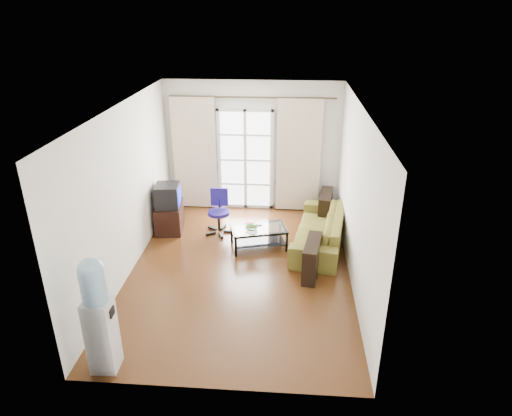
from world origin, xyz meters
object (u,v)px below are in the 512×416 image
at_px(sofa, 319,229).
at_px(task_chair, 219,220).
at_px(coffee_table, 259,235).
at_px(tv_stand, 169,217).
at_px(water_cooler, 98,314).
at_px(crt_tv, 167,196).

distance_m(sofa, task_chair, 1.93).
relative_size(coffee_table, tv_stand, 1.49).
height_order(task_chair, water_cooler, water_cooler).
height_order(sofa, tv_stand, sofa).
height_order(coffee_table, water_cooler, water_cooler).
xyz_separation_m(coffee_table, task_chair, (-0.80, 0.56, -0.00)).
xyz_separation_m(tv_stand, task_chair, (0.98, -0.03, -0.02)).
distance_m(crt_tv, water_cooler, 3.64).
relative_size(sofa, crt_tv, 4.23).
distance_m(tv_stand, task_chair, 0.98).
height_order(sofa, task_chair, task_chair).
distance_m(sofa, water_cooler, 4.33).
bearing_deg(coffee_table, task_chair, 145.38).
relative_size(crt_tv, water_cooler, 0.34).
xyz_separation_m(coffee_table, tv_stand, (-1.78, 0.58, 0.01)).
height_order(sofa, crt_tv, crt_tv).
bearing_deg(water_cooler, tv_stand, 90.99).
bearing_deg(water_cooler, sofa, 49.36).
bearing_deg(water_cooler, coffee_table, 61.14).
xyz_separation_m(coffee_table, water_cooler, (-1.64, -3.13, 0.54)).
bearing_deg(coffee_table, crt_tv, 164.11).
bearing_deg(crt_tv, sofa, -12.01).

